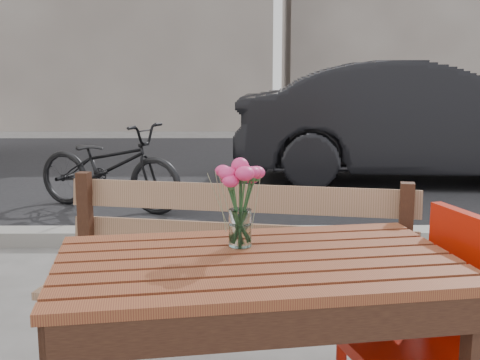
% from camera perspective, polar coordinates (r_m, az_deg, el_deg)
% --- Properties ---
extents(street, '(30.00, 8.12, 0.12)m').
position_cam_1_polar(street, '(6.94, -1.58, -1.04)').
color(street, black).
rests_on(street, ground).
extents(main_table, '(1.38, 0.94, 0.79)m').
position_cam_1_polar(main_table, '(1.99, 1.63, -10.97)').
color(main_table, maroon).
rests_on(main_table, ground).
extents(main_bench, '(1.60, 0.74, 0.96)m').
position_cam_1_polar(main_bench, '(2.57, -0.58, -7.88)').
color(main_bench, '#896147').
rests_on(main_bench, ground).
extents(red_chair, '(0.55, 0.55, 0.91)m').
position_cam_1_polar(red_chair, '(2.21, 18.22, -13.04)').
color(red_chair, red).
rests_on(red_chair, ground).
extents(main_vase, '(0.17, 0.17, 0.31)m').
position_cam_1_polar(main_vase, '(2.03, 0.01, -1.13)').
color(main_vase, white).
rests_on(main_vase, main_table).
extents(parked_car, '(4.71, 1.97, 1.51)m').
position_cam_1_polar(parked_car, '(7.95, 16.65, 5.25)').
color(parked_car, black).
rests_on(parked_car, ground).
extents(bicycle, '(1.78, 1.23, 0.89)m').
position_cam_1_polar(bicycle, '(6.23, -12.35, 1.29)').
color(bicycle, black).
rests_on(bicycle, ground).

